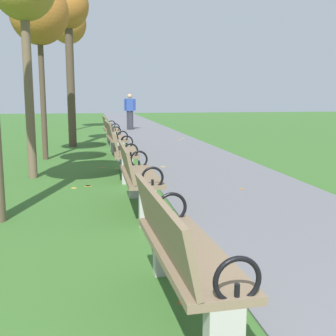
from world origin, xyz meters
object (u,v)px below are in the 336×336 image
at_px(tree_5, 68,25).
at_px(pedestrian_walking, 130,110).
at_px(park_bench_3, 137,175).
at_px(park_bench_4, 123,151).
at_px(park_bench_2, 181,251).
at_px(park_bench_6, 110,129).
at_px(tree_3, 39,14).
at_px(tree_4, 68,13).
at_px(park_bench_5, 115,138).

height_order(tree_5, pedestrian_walking, tree_5).
distance_m(park_bench_3, park_bench_4, 2.57).
relative_size(park_bench_2, park_bench_6, 1.00).
relative_size(park_bench_3, tree_3, 0.38).
distance_m(tree_3, tree_4, 2.74).
distance_m(tree_4, tree_5, 6.52).
distance_m(park_bench_6, tree_4, 3.67).
height_order(park_bench_5, tree_4, tree_4).
bearing_deg(park_bench_3, pedestrian_walking, 85.25).
relative_size(park_bench_2, tree_5, 0.29).
height_order(tree_3, tree_5, tree_5).
relative_size(park_bench_4, park_bench_6, 1.00).
bearing_deg(pedestrian_walking, tree_5, 175.72).
bearing_deg(tree_3, park_bench_6, 61.09).
bearing_deg(tree_4, park_bench_4, -77.54).
bearing_deg(tree_5, park_bench_6, -76.38).
relative_size(tree_3, tree_4, 0.88).
height_order(park_bench_2, park_bench_4, same).
relative_size(park_bench_6, tree_3, 0.38).
bearing_deg(pedestrian_walking, tree_4, -110.33).
relative_size(tree_5, pedestrian_walking, 3.42).
distance_m(park_bench_2, park_bench_5, 8.24).
bearing_deg(tree_5, park_bench_2, -85.15).
bearing_deg(tree_4, pedestrian_walking, 69.67).
distance_m(park_bench_3, park_bench_5, 5.33).
bearing_deg(park_bench_2, pedestrian_walking, 86.06).
bearing_deg(tree_3, pedestrian_walking, 72.10).
xyz_separation_m(park_bench_2, park_bench_5, (-0.00, 8.24, 0.00)).
xyz_separation_m(park_bench_2, park_bench_4, (-0.00, 5.47, 0.00)).
bearing_deg(tree_3, park_bench_3, -71.69).
bearing_deg(park_bench_2, park_bench_3, 90.00).
height_order(tree_4, pedestrian_walking, tree_4).
distance_m(park_bench_3, tree_3, 6.19).
bearing_deg(tree_3, park_bench_5, 5.51).
bearing_deg(park_bench_4, tree_4, 102.46).
xyz_separation_m(park_bench_6, tree_3, (-1.71, -3.10, 2.95)).
distance_m(park_bench_4, park_bench_5, 2.77).
relative_size(park_bench_6, tree_4, 0.33).
bearing_deg(park_bench_6, tree_5, 103.62).
distance_m(park_bench_6, tree_3, 4.61).
bearing_deg(tree_4, park_bench_5, -64.91).
bearing_deg(tree_4, park_bench_2, -83.83).
bearing_deg(tree_3, park_bench_4, -56.70).
relative_size(park_bench_2, park_bench_5, 1.00).
height_order(park_bench_4, park_bench_5, same).
height_order(park_bench_4, tree_3, tree_3).
distance_m(park_bench_2, tree_5, 17.74).
xyz_separation_m(tree_3, pedestrian_walking, (2.88, 8.92, -2.51)).
xyz_separation_m(park_bench_6, pedestrian_walking, (1.17, 5.82, 0.44)).
distance_m(park_bench_3, tree_5, 14.94).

